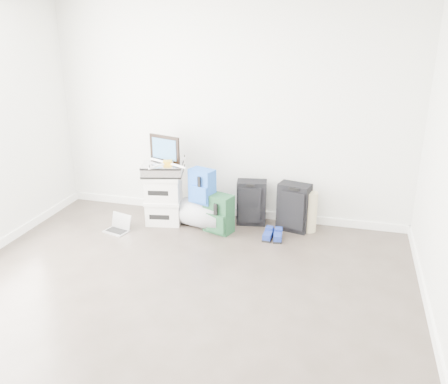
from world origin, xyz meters
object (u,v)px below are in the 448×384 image
(duffel_bag, at_px, (203,214))
(laptop, at_px, (118,227))
(large_suitcase, at_px, (251,203))
(boxes_stack, at_px, (164,199))
(carry_on, at_px, (294,207))
(briefcase, at_px, (162,170))

(duffel_bag, bearing_deg, laptop, -144.56)
(duffel_bag, distance_m, large_suitcase, 0.62)
(boxes_stack, xyz_separation_m, carry_on, (1.60, 0.19, -0.02))
(boxes_stack, bearing_deg, laptop, -149.80)
(duffel_bag, xyz_separation_m, large_suitcase, (0.55, 0.26, 0.11))
(boxes_stack, height_order, large_suitcase, boxes_stack)
(laptop, bearing_deg, briefcase, 56.31)
(duffel_bag, bearing_deg, carry_on, 25.39)
(laptop, bearing_deg, carry_on, 31.45)
(carry_on, bearing_deg, laptop, -151.28)
(duffel_bag, relative_size, carry_on, 0.94)
(carry_on, height_order, laptop, carry_on)
(carry_on, bearing_deg, duffel_bag, -156.16)
(carry_on, relative_size, laptop, 1.80)
(briefcase, relative_size, duffel_bag, 0.87)
(duffel_bag, bearing_deg, large_suitcase, 40.09)
(boxes_stack, xyz_separation_m, large_suitcase, (1.06, 0.25, -0.04))
(briefcase, bearing_deg, carry_on, -7.06)
(briefcase, relative_size, laptop, 1.47)
(boxes_stack, relative_size, large_suitcase, 1.12)
(carry_on, bearing_deg, briefcase, -160.17)
(briefcase, relative_size, large_suitcase, 0.86)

